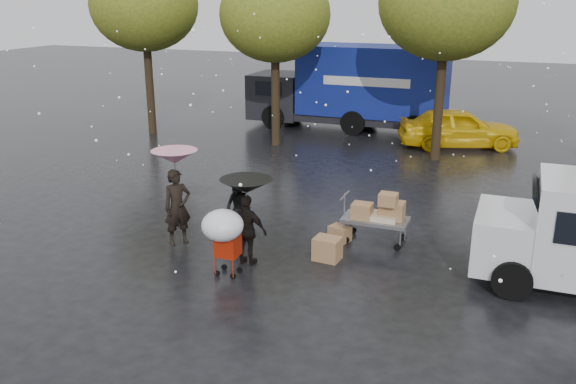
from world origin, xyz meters
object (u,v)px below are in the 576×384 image
at_px(shopping_cart, 223,229).
at_px(blue_truck, 353,88).
at_px(vendor_cart, 379,213).
at_px(yellow_taxi, 459,128).
at_px(person_black, 247,230).
at_px(person_pink, 177,207).

relative_size(shopping_cart, blue_truck, 0.18).
xyz_separation_m(vendor_cart, shopping_cart, (-2.49, -2.93, 0.34)).
height_order(vendor_cart, yellow_taxi, yellow_taxi).
distance_m(vendor_cart, blue_truck, 12.59).
bearing_deg(shopping_cart, person_black, 78.23).
relative_size(shopping_cart, yellow_taxi, 0.34).
bearing_deg(vendor_cart, shopping_cart, -130.35).
distance_m(person_pink, shopping_cart, 2.20).
bearing_deg(vendor_cart, person_pink, -158.52).
bearing_deg(yellow_taxi, person_black, 146.76).
relative_size(person_pink, shopping_cart, 1.20).
distance_m(person_pink, vendor_cart, 4.62).
xyz_separation_m(person_pink, vendor_cart, (4.30, 1.69, -0.16)).
height_order(person_pink, vendor_cart, person_pink).
bearing_deg(person_black, person_pink, -9.19).
relative_size(person_pink, vendor_cart, 1.16).
bearing_deg(person_pink, blue_truck, 35.65).
bearing_deg(shopping_cart, blue_truck, 95.40).
height_order(person_black, shopping_cart, person_black).
relative_size(person_black, yellow_taxi, 0.35).
bearing_deg(yellow_taxi, vendor_cart, 156.65).
bearing_deg(blue_truck, vendor_cart, -71.92).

